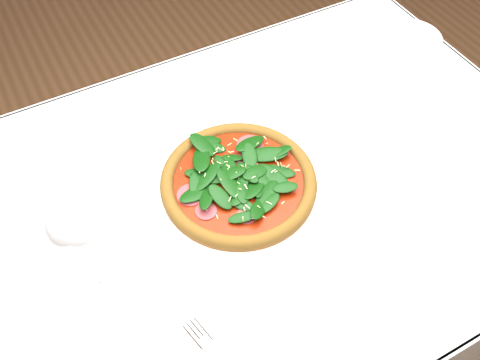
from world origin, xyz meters
TOP-DOWN VIEW (x-y plane):
  - ground at (0.00, 0.00)m, footprint 6.00×6.00m
  - dining_table at (0.00, 0.00)m, footprint 1.21×0.81m
  - plate at (-0.02, 0.01)m, footprint 0.32×0.32m
  - pizza at (-0.02, 0.01)m, footprint 0.35×0.35m
  - wine_glass at (-0.30, -0.05)m, footprint 0.09×0.09m
  - fork at (-0.19, -0.24)m, footprint 0.05×0.16m
  - saucer_near at (0.29, -0.15)m, footprint 0.13×0.13m
  - saucer_far at (0.54, 0.20)m, footprint 0.13×0.13m

SIDE VIEW (x-z plane):
  - ground at x=0.00m, z-range 0.00..0.00m
  - dining_table at x=0.00m, z-range 0.27..1.02m
  - saucer_near at x=0.29m, z-range 0.75..0.76m
  - saucer_far at x=0.54m, z-range 0.75..0.76m
  - plate at x=-0.02m, z-range 0.75..0.76m
  - fork at x=-0.19m, z-range 0.76..0.77m
  - pizza at x=-0.02m, z-range 0.76..0.79m
  - wine_glass at x=-0.30m, z-range 0.79..1.01m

